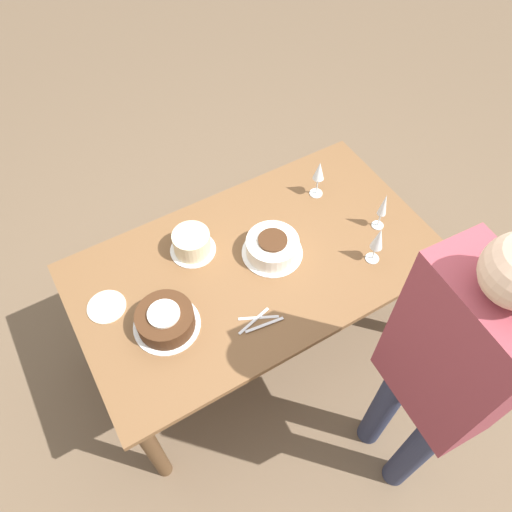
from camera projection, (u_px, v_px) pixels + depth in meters
name	position (u px, v px, depth m)	size (l,w,h in m)	color
ground_plane	(256.00, 338.00, 2.86)	(12.00, 12.00, 0.00)	brown
dining_table	(256.00, 275.00, 2.33)	(1.64, 0.92, 0.76)	brown
cake_center_white	(272.00, 247.00, 2.24)	(0.28, 0.28, 0.10)	white
cake_front_chocolate	(165.00, 320.00, 2.02)	(0.28, 0.28, 0.10)	white
cake_back_decorated	(192.00, 243.00, 2.24)	(0.21, 0.21, 0.11)	white
wine_glass_near	(378.00, 239.00, 2.14)	(0.06, 0.06, 0.21)	silver
wine_glass_far	(383.00, 206.00, 2.26)	(0.06, 0.06, 0.21)	silver
wine_glass_extra	(319.00, 172.00, 2.37)	(0.07, 0.07, 0.21)	silver
dessert_plate_left	(107.00, 307.00, 2.11)	(0.16, 0.16, 0.01)	beige
fork_pile	(259.00, 321.00, 2.07)	(0.20, 0.10, 0.01)	silver
person_cutting	(444.00, 370.00, 1.64)	(0.24, 0.41, 1.73)	#2D334C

